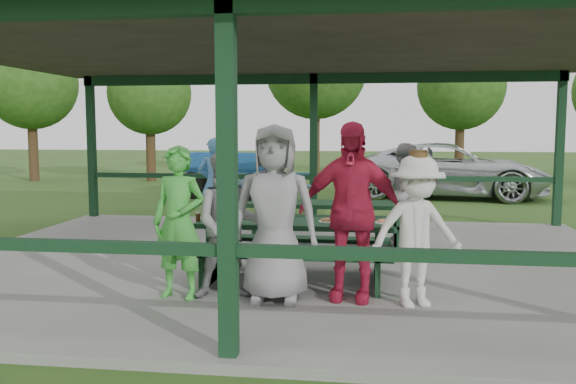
# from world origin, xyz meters

# --- Properties ---
(ground) EXTENTS (90.00, 90.00, 0.00)m
(ground) POSITION_xyz_m (0.00, 0.00, 0.00)
(ground) COLOR #2A4B17
(ground) RESTS_ON ground
(concrete_slab) EXTENTS (10.00, 8.00, 0.10)m
(concrete_slab) POSITION_xyz_m (0.00, 0.00, 0.05)
(concrete_slab) COLOR slate
(concrete_slab) RESTS_ON ground
(pavilion_structure) EXTENTS (10.60, 8.60, 3.24)m
(pavilion_structure) POSITION_xyz_m (0.00, 0.00, 3.17)
(pavilion_structure) COLOR black
(pavilion_structure) RESTS_ON concrete_slab
(picnic_table_near) EXTENTS (2.40, 1.39, 0.75)m
(picnic_table_near) POSITION_xyz_m (0.24, -1.20, 0.57)
(picnic_table_near) COLOR black
(picnic_table_near) RESTS_ON concrete_slab
(picnic_table_far) EXTENTS (2.49, 1.39, 0.75)m
(picnic_table_far) POSITION_xyz_m (0.52, 0.80, 0.57)
(picnic_table_far) COLOR black
(picnic_table_far) RESTS_ON concrete_slab
(table_setting) EXTENTS (2.43, 0.45, 0.10)m
(table_setting) POSITION_xyz_m (0.07, -1.16, 0.88)
(table_setting) COLOR white
(table_setting) RESTS_ON picnic_table_near
(contestant_green) EXTENTS (0.69, 0.51, 1.71)m
(contestant_green) POSITION_xyz_m (-0.96, -2.14, 0.96)
(contestant_green) COLOR green
(contestant_green) RESTS_ON concrete_slab
(contestant_grey_left) EXTENTS (0.95, 0.83, 1.66)m
(contestant_grey_left) POSITION_xyz_m (-0.40, -2.07, 0.93)
(contestant_grey_left) COLOR gray
(contestant_grey_left) RESTS_ON concrete_slab
(contestant_grey_mid) EXTENTS (0.97, 0.65, 1.95)m
(contestant_grey_mid) POSITION_xyz_m (0.13, -2.14, 1.08)
(contestant_grey_mid) COLOR gray
(contestant_grey_mid) RESTS_ON concrete_slab
(contestant_red) EXTENTS (1.21, 0.63, 1.98)m
(contestant_red) POSITION_xyz_m (0.95, -1.96, 1.09)
(contestant_red) COLOR #BE1F40
(contestant_red) RESTS_ON concrete_slab
(contestant_white_fedora) EXTENTS (1.19, 0.91, 1.68)m
(contestant_white_fedora) POSITION_xyz_m (1.66, -2.12, 0.91)
(contestant_white_fedora) COLOR silver
(contestant_white_fedora) RESTS_ON concrete_slab
(spectator_lblue) EXTENTS (1.61, 0.91, 1.65)m
(spectator_lblue) POSITION_xyz_m (-0.56, 1.70, 0.93)
(spectator_lblue) COLOR #82A7C9
(spectator_lblue) RESTS_ON concrete_slab
(spectator_blue) EXTENTS (0.71, 0.55, 1.73)m
(spectator_blue) POSITION_xyz_m (-1.70, 2.32, 0.97)
(spectator_blue) COLOR teal
(spectator_blue) RESTS_ON concrete_slab
(spectator_grey) EXTENTS (0.99, 0.91, 1.66)m
(spectator_grey) POSITION_xyz_m (1.72, 1.77, 0.93)
(spectator_grey) COLOR gray
(spectator_grey) RESTS_ON concrete_slab
(pickup_truck) EXTENTS (5.94, 3.29, 1.57)m
(pickup_truck) POSITION_xyz_m (3.41, 9.40, 0.79)
(pickup_truck) COLOR silver
(pickup_truck) RESTS_ON ground
(farm_trailer) EXTENTS (3.93, 2.06, 1.36)m
(farm_trailer) POSITION_xyz_m (-2.87, 8.70, 0.68)
(farm_trailer) COLOR #184A89
(farm_trailer) RESTS_ON ground
(tree_far_left) EXTENTS (3.12, 3.12, 4.87)m
(tree_far_left) POSITION_xyz_m (-7.10, 13.54, 3.29)
(tree_far_left) COLOR #372416
(tree_far_left) RESTS_ON ground
(tree_left) EXTENTS (4.20, 4.20, 6.56)m
(tree_left) POSITION_xyz_m (-1.12, 16.66, 4.45)
(tree_left) COLOR #372416
(tree_left) RESTS_ON ground
(tree_mid) EXTENTS (3.43, 3.43, 5.35)m
(tree_mid) POSITION_xyz_m (4.65, 16.29, 3.62)
(tree_mid) COLOR #372416
(tree_mid) RESTS_ON ground
(tree_edge_left) EXTENTS (3.47, 3.47, 5.42)m
(tree_edge_left) POSITION_xyz_m (-11.54, 12.98, 3.67)
(tree_edge_left) COLOR #372416
(tree_edge_left) RESTS_ON ground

